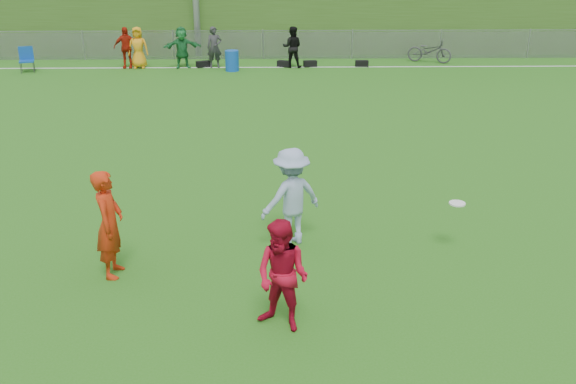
{
  "coord_description": "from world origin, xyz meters",
  "views": [
    {
      "loc": [
        0.5,
        -9.12,
        5.22
      ],
      "look_at": [
        0.71,
        0.5,
        1.35
      ],
      "focal_mm": 40.0,
      "sensor_mm": 36.0,
      "label": 1
    }
  ],
  "objects_px": {
    "player_red_left": "(109,224)",
    "bicycle": "(430,51)",
    "player_red_center": "(282,276)",
    "player_blue": "(291,197)",
    "frisbee": "(457,203)",
    "recycling_bin": "(232,61)"
  },
  "relations": [
    {
      "from": "player_red_left",
      "to": "bicycle",
      "type": "distance_m",
      "value": 20.97
    },
    {
      "from": "player_red_left",
      "to": "player_red_center",
      "type": "height_order",
      "value": "player_red_left"
    },
    {
      "from": "player_red_center",
      "to": "player_blue",
      "type": "distance_m",
      "value": 2.72
    },
    {
      "from": "recycling_bin",
      "to": "player_red_left",
      "type": "bearing_deg",
      "value": -93.13
    },
    {
      "from": "player_red_center",
      "to": "player_blue",
      "type": "height_order",
      "value": "player_blue"
    },
    {
      "from": "player_red_left",
      "to": "player_blue",
      "type": "relative_size",
      "value": 1.01
    },
    {
      "from": "player_blue",
      "to": "recycling_bin",
      "type": "height_order",
      "value": "player_blue"
    },
    {
      "from": "player_blue",
      "to": "frisbee",
      "type": "relative_size",
      "value": 6.3
    },
    {
      "from": "player_blue",
      "to": "recycling_bin",
      "type": "xyz_separation_m",
      "value": [
        -2.02,
        15.91,
        -0.48
      ]
    },
    {
      "from": "frisbee",
      "to": "recycling_bin",
      "type": "xyz_separation_m",
      "value": [
        -4.88,
        16.27,
        -0.49
      ]
    },
    {
      "from": "player_blue",
      "to": "frisbee",
      "type": "distance_m",
      "value": 2.88
    },
    {
      "from": "bicycle",
      "to": "player_red_left",
      "type": "bearing_deg",
      "value": 176.93
    },
    {
      "from": "player_red_center",
      "to": "player_blue",
      "type": "bearing_deg",
      "value": 116.01
    },
    {
      "from": "player_red_center",
      "to": "player_blue",
      "type": "xyz_separation_m",
      "value": [
        0.19,
        2.71,
        0.07
      ]
    },
    {
      "from": "recycling_bin",
      "to": "bicycle",
      "type": "xyz_separation_m",
      "value": [
        8.52,
        1.71,
        0.09
      ]
    },
    {
      "from": "player_red_center",
      "to": "player_red_left",
      "type": "bearing_deg",
      "value": 179.9
    },
    {
      "from": "player_red_center",
      "to": "player_blue",
      "type": "relative_size",
      "value": 0.92
    },
    {
      "from": "frisbee",
      "to": "bicycle",
      "type": "distance_m",
      "value": 18.35
    },
    {
      "from": "recycling_bin",
      "to": "bicycle",
      "type": "height_order",
      "value": "bicycle"
    },
    {
      "from": "player_blue",
      "to": "player_red_center",
      "type": "bearing_deg",
      "value": 57.02
    },
    {
      "from": "player_red_center",
      "to": "frisbee",
      "type": "distance_m",
      "value": 3.85
    },
    {
      "from": "player_red_left",
      "to": "player_blue",
      "type": "xyz_separation_m",
      "value": [
        2.95,
        1.1,
        -0.01
      ]
    }
  ]
}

